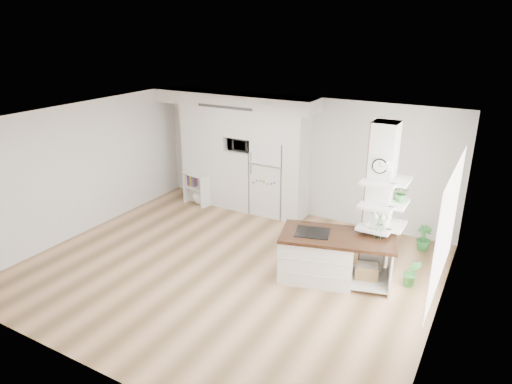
{
  "coord_description": "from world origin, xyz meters",
  "views": [
    {
      "loc": [
        3.99,
        -6.06,
        4.18
      ],
      "look_at": [
        0.08,
        0.9,
        1.2
      ],
      "focal_mm": 32.0,
      "sensor_mm": 36.0,
      "label": 1
    }
  ],
  "objects_px": {
    "kitchen_island": "(324,255)",
    "bookshelf": "(199,191)",
    "refrigerator": "(271,177)",
    "floor_plant_a": "(412,273)"
  },
  "relations": [
    {
      "from": "refrigerator",
      "to": "bookshelf",
      "type": "bearing_deg",
      "value": -168.08
    },
    {
      "from": "refrigerator",
      "to": "bookshelf",
      "type": "distance_m",
      "value": 1.91
    },
    {
      "from": "refrigerator",
      "to": "bookshelf",
      "type": "height_order",
      "value": "refrigerator"
    },
    {
      "from": "floor_plant_a",
      "to": "refrigerator",
      "type": "bearing_deg",
      "value": 154.74
    },
    {
      "from": "bookshelf",
      "to": "refrigerator",
      "type": "bearing_deg",
      "value": 23.92
    },
    {
      "from": "refrigerator",
      "to": "kitchen_island",
      "type": "distance_m",
      "value": 3.06
    },
    {
      "from": "bookshelf",
      "to": "kitchen_island",
      "type": "bearing_deg",
      "value": -12.27
    },
    {
      "from": "refrigerator",
      "to": "bookshelf",
      "type": "relative_size",
      "value": 2.25
    },
    {
      "from": "kitchen_island",
      "to": "bookshelf",
      "type": "bearing_deg",
      "value": 140.37
    },
    {
      "from": "kitchen_island",
      "to": "floor_plant_a",
      "type": "xyz_separation_m",
      "value": [
        1.39,
        0.49,
        -0.19
      ]
    }
  ]
}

